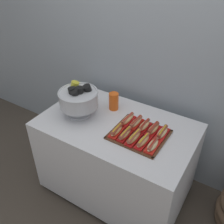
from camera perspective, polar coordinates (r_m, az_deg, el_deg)
name	(u,v)px	position (r m, az deg, el deg)	size (l,w,h in m)	color
ground_plane	(116,187)	(2.60, 0.87, -16.47)	(10.00, 10.00, 0.00)	#4C4238
back_wall	(151,41)	(2.24, 8.70, 15.38)	(6.00, 0.10, 2.60)	#9EA8B2
buffet_table	(116,157)	(2.30, 0.96, -10.07)	(1.26, 0.78, 0.78)	silver
serving_tray	(139,135)	(1.95, 6.06, -5.08)	(0.41, 0.37, 0.01)	#56331E
hot_dog_0	(117,131)	(1.93, 1.02, -4.20)	(0.07, 0.16, 0.06)	red
hot_dog_1	(125,134)	(1.90, 2.95, -4.96)	(0.06, 0.17, 0.06)	#B21414
hot_dog_2	(134,138)	(1.88, 4.94, -5.71)	(0.07, 0.18, 0.06)	#B21414
hot_dog_3	(143,141)	(1.85, 6.99, -6.52)	(0.07, 0.17, 0.06)	red
hot_dog_4	(153,145)	(1.83, 9.08, -7.40)	(0.07, 0.16, 0.06)	red
hot_dog_5	(127,120)	(2.05, 3.47, -1.74)	(0.07, 0.18, 0.06)	red
hot_dog_6	(136,123)	(2.02, 5.32, -2.41)	(0.07, 0.18, 0.06)	red
hot_dog_7	(144,126)	(1.99, 7.21, -3.11)	(0.07, 0.16, 0.06)	#B21414
hot_dog_8	(153,129)	(1.97, 9.16, -3.81)	(0.08, 0.17, 0.06)	#B21414
hot_dog_9	(162,133)	(1.95, 11.15, -4.60)	(0.07, 0.17, 0.06)	red
punch_bowl	(79,98)	(2.09, -7.49, 3.08)	(0.33, 0.33, 0.28)	silver
cup_stack	(114,101)	(2.19, 0.39, 2.42)	(0.08, 0.08, 0.15)	#EA5B19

